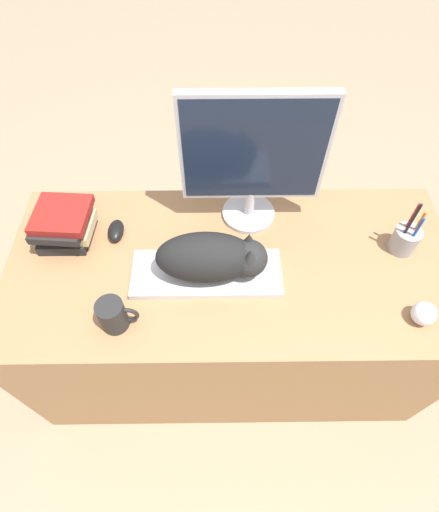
% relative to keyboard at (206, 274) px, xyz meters
% --- Properties ---
extents(ground_plane, '(12.00, 12.00, 0.00)m').
position_rel_keyboard_xyz_m(ground_plane, '(0.08, -0.29, -0.71)').
color(ground_plane, '#998466').
extents(desk, '(1.50, 0.68, 0.70)m').
position_rel_keyboard_xyz_m(desk, '(0.08, 0.05, -0.36)').
color(desk, '#9E7047').
rests_on(desk, ground_plane).
extents(keyboard, '(0.48, 0.18, 0.02)m').
position_rel_keyboard_xyz_m(keyboard, '(0.00, 0.00, 0.00)').
color(keyboard, silver).
rests_on(keyboard, desk).
extents(cat, '(0.34, 0.15, 0.16)m').
position_rel_keyboard_xyz_m(cat, '(0.03, 0.00, 0.09)').
color(cat, black).
rests_on(cat, keyboard).
extents(monitor, '(0.45, 0.19, 0.49)m').
position_rel_keyboard_xyz_m(monitor, '(0.15, 0.26, 0.26)').
color(monitor, '#B7B7BC').
rests_on(monitor, desk).
extents(computer_mouse, '(0.05, 0.09, 0.04)m').
position_rel_keyboard_xyz_m(computer_mouse, '(-0.31, 0.18, 0.01)').
color(computer_mouse, black).
rests_on(computer_mouse, desk).
extents(coffee_mug, '(0.12, 0.08, 0.11)m').
position_rel_keyboard_xyz_m(coffee_mug, '(-0.26, -0.17, 0.04)').
color(coffee_mug, black).
rests_on(coffee_mug, desk).
extents(pen_cup, '(0.09, 0.09, 0.22)m').
position_rel_keyboard_xyz_m(pen_cup, '(0.65, 0.10, 0.04)').
color(pen_cup, '#939399').
rests_on(pen_cup, desk).
extents(baseball, '(0.07, 0.07, 0.07)m').
position_rel_keyboard_xyz_m(baseball, '(0.64, -0.16, 0.02)').
color(baseball, silver).
rests_on(baseball, desk).
extents(book_stack, '(0.19, 0.19, 0.13)m').
position_rel_keyboard_xyz_m(book_stack, '(-0.47, 0.16, 0.05)').
color(book_stack, black).
rests_on(book_stack, desk).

